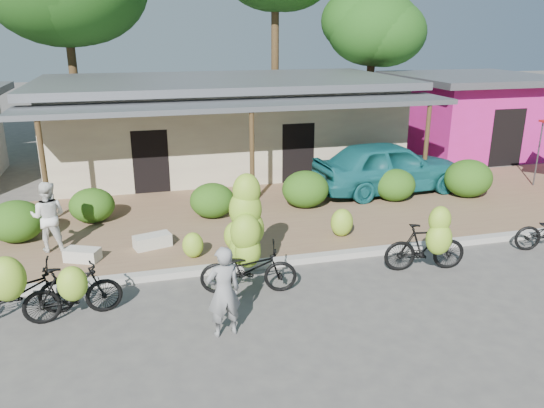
{
  "coord_description": "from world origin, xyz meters",
  "views": [
    {
      "loc": [
        -3.27,
        -8.45,
        5.03
      ],
      "look_at": [
        -0.3,
        2.75,
        1.2
      ],
      "focal_mm": 35.0,
      "sensor_mm": 36.0,
      "label": 1
    }
  ],
  "objects": [
    {
      "name": "ground",
      "position": [
        0.0,
        0.0,
        0.0
      ],
      "size": [
        100.0,
        100.0,
        0.0
      ],
      "primitive_type": "plane",
      "color": "#4C4946",
      "rests_on": "ground"
    },
    {
      "name": "sidewalk",
      "position": [
        0.0,
        5.0,
        0.06
      ],
      "size": [
        60.0,
        6.0,
        0.12
      ],
      "primitive_type": "cube",
      "color": "olive",
      "rests_on": "ground"
    },
    {
      "name": "curb",
      "position": [
        0.0,
        2.0,
        0.07
      ],
      "size": [
        60.0,
        0.25,
        0.15
      ],
      "primitive_type": "cube",
      "color": "#A8A399",
      "rests_on": "ground"
    },
    {
      "name": "shop_main",
      "position": [
        0.0,
        10.93,
        1.72
      ],
      "size": [
        13.0,
        8.5,
        3.35
      ],
      "color": "beige",
      "rests_on": "ground"
    },
    {
      "name": "shop_pink",
      "position": [
        10.5,
        10.99,
        1.67
      ],
      "size": [
        6.0,
        6.0,
        3.25
      ],
      "color": "#C61E86",
      "rests_on": "ground"
    },
    {
      "name": "tree_near_right",
      "position": [
        7.31,
        14.61,
        5.18
      ],
      "size": [
        4.34,
        4.15,
        6.8
      ],
      "color": "#4B391E",
      "rests_on": "ground"
    },
    {
      "name": "hedge_0",
      "position": [
        -6.16,
        4.71,
        0.63
      ],
      "size": [
        1.3,
        1.17,
        1.02
      ],
      "primitive_type": "ellipsoid",
      "color": "#254F12",
      "rests_on": "sidewalk"
    },
    {
      "name": "hedge_1",
      "position": [
        -4.47,
        5.68,
        0.58
      ],
      "size": [
        1.18,
        1.06,
        0.92
      ],
      "primitive_type": "ellipsoid",
      "color": "#254F12",
      "rests_on": "sidewalk"
    },
    {
      "name": "hedge_2",
      "position": [
        -1.32,
        5.24,
        0.59
      ],
      "size": [
        1.22,
        1.09,
        0.95
      ],
      "primitive_type": "ellipsoid",
      "color": "#254F12",
      "rests_on": "sidewalk"
    },
    {
      "name": "hedge_3",
      "position": [
        1.41,
        5.42,
        0.65
      ],
      "size": [
        1.36,
        1.23,
        1.06
      ],
      "primitive_type": "ellipsoid",
      "color": "#254F12",
      "rests_on": "sidewalk"
    },
    {
      "name": "hedge_4",
      "position": [
        4.2,
        5.32,
        0.6
      ],
      "size": [
        1.23,
        1.11,
        0.96
      ],
      "primitive_type": "ellipsoid",
      "color": "#254F12",
      "rests_on": "sidewalk"
    },
    {
      "name": "hedge_5",
      "position": [
        6.55,
        5.11,
        0.7
      ],
      "size": [
        1.48,
        1.33,
        1.15
      ],
      "primitive_type": "ellipsoid",
      "color": "#254F12",
      "rests_on": "sidewalk"
    },
    {
      "name": "bike_far_left",
      "position": [
        -5.51,
        0.92,
        0.61
      ],
      "size": [
        1.98,
        1.28,
        1.48
      ],
      "rotation": [
        0.0,
        0.0,
        1.59
      ],
      "color": "black",
      "rests_on": "ground"
    },
    {
      "name": "bike_left",
      "position": [
        -4.53,
        0.67,
        0.58
      ],
      "size": [
        1.79,
        1.23,
        1.3
      ],
      "rotation": [
        0.0,
        0.0,
        1.73
      ],
      "color": "black",
      "rests_on": "ground"
    },
    {
      "name": "bike_center",
      "position": [
        -1.23,
        1.16,
        0.89
      ],
      "size": [
        2.02,
        1.34,
        2.32
      ],
      "rotation": [
        0.0,
        0.0,
        1.39
      ],
      "color": "black",
      "rests_on": "ground"
    },
    {
      "name": "bike_right",
      "position": [
        2.64,
        0.82,
        0.67
      ],
      "size": [
        1.85,
        1.27,
        1.67
      ],
      "rotation": [
        0.0,
        0.0,
        1.41
      ],
      "color": "black",
      "rests_on": "ground"
    },
    {
      "name": "loose_banana_a",
      "position": [
        -2.16,
        2.65,
        0.42
      ],
      "size": [
        0.48,
        0.4,
        0.59
      ],
      "primitive_type": "ellipsoid",
      "color": "#90C130",
      "rests_on": "sidewalk"
    },
    {
      "name": "loose_banana_b",
      "position": [
        -1.15,
        2.84,
        0.47
      ],
      "size": [
        0.56,
        0.47,
        0.7
      ],
      "primitive_type": "ellipsoid",
      "color": "#90C130",
      "rests_on": "sidewalk"
    },
    {
      "name": "loose_banana_c",
      "position": [
        1.57,
        3.01,
        0.47
      ],
      "size": [
        0.56,
        0.48,
        0.71
      ],
      "primitive_type": "ellipsoid",
      "color": "#90C130",
      "rests_on": "sidewalk"
    },
    {
      "name": "sack_near",
      "position": [
        -3.03,
        3.5,
        0.27
      ],
      "size": [
        0.93,
        0.62,
        0.3
      ],
      "primitive_type": "cube",
      "rotation": [
        0.0,
        0.0,
        0.27
      ],
      "color": "beige",
      "rests_on": "sidewalk"
    },
    {
      "name": "sack_far",
      "position": [
        -4.57,
        3.1,
        0.26
      ],
      "size": [
        0.84,
        0.65,
        0.28
      ],
      "primitive_type": "cube",
      "rotation": [
        0.0,
        0.0,
        -0.42
      ],
      "color": "beige",
      "rests_on": "sidewalk"
    },
    {
      "name": "vendor",
      "position": [
        -2.0,
        -0.49,
        0.82
      ],
      "size": [
        0.65,
        0.48,
        1.64
      ],
      "primitive_type": "imported",
      "rotation": [
        0.0,
        0.0,
        3.29
      ],
      "color": "gray",
      "rests_on": "ground"
    },
    {
      "name": "bystander",
      "position": [
        -5.29,
        3.91,
        0.95
      ],
      "size": [
        0.91,
        0.77,
        1.66
      ],
      "primitive_type": "imported",
      "rotation": [
        0.0,
        0.0,
        2.95
      ],
      "color": "white",
      "rests_on": "sidewalk"
    },
    {
      "name": "teal_van",
      "position": [
        4.4,
        6.2,
        0.94
      ],
      "size": [
        4.94,
        2.29,
        1.64
      ],
      "primitive_type": "imported",
      "rotation": [
        0.0,
        0.0,
        1.65
      ],
      "color": "#176268",
      "rests_on": "sidewalk"
    }
  ]
}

